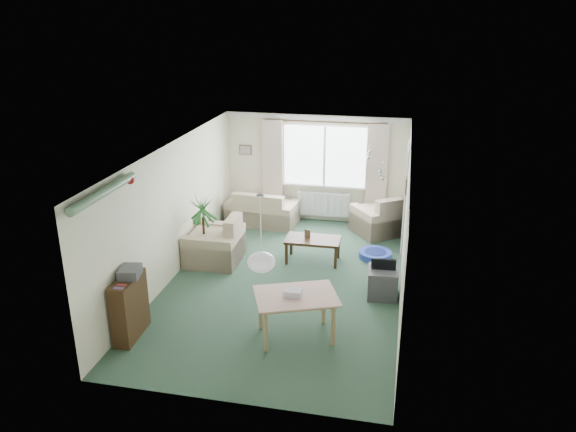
% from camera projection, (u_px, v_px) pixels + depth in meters
% --- Properties ---
extents(ground, '(6.50, 6.50, 0.00)m').
position_uv_depth(ground, '(284.00, 283.00, 9.88)').
color(ground, '#294535').
extents(window, '(1.80, 0.03, 1.30)m').
position_uv_depth(window, '(325.00, 156.00, 12.27)').
color(window, white).
extents(curtain_rod, '(2.60, 0.03, 0.03)m').
position_uv_depth(curtain_rod, '(325.00, 122.00, 11.93)').
color(curtain_rod, black).
extents(curtain_left, '(0.45, 0.08, 2.00)m').
position_uv_depth(curtain_left, '(273.00, 165.00, 12.49)').
color(curtain_left, beige).
extents(curtain_right, '(0.45, 0.08, 2.00)m').
position_uv_depth(curtain_right, '(377.00, 170.00, 12.04)').
color(curtain_right, beige).
extents(radiator, '(1.20, 0.10, 0.55)m').
position_uv_depth(radiator, '(323.00, 204.00, 12.62)').
color(radiator, white).
extents(doorway, '(0.03, 0.95, 2.00)m').
position_uv_depth(doorway, '(405.00, 198.00, 11.16)').
color(doorway, black).
extents(pendant_lamp, '(0.36, 0.36, 0.36)m').
position_uv_depth(pendant_lamp, '(261.00, 262.00, 7.21)').
color(pendant_lamp, white).
extents(tinsel_garland, '(1.60, 1.60, 0.12)m').
position_uv_depth(tinsel_garland, '(104.00, 192.00, 7.34)').
color(tinsel_garland, '#196626').
extents(bauble_cluster_a, '(0.20, 0.20, 0.20)m').
position_uv_depth(bauble_cluster_a, '(369.00, 152.00, 9.67)').
color(bauble_cluster_a, silver).
extents(bauble_cluster_b, '(0.20, 0.20, 0.20)m').
position_uv_depth(bauble_cluster_b, '(383.00, 171.00, 8.52)').
color(bauble_cluster_b, silver).
extents(wall_picture_back, '(0.28, 0.03, 0.22)m').
position_uv_depth(wall_picture_back, '(245.00, 150.00, 12.61)').
color(wall_picture_back, brown).
extents(wall_picture_right, '(0.03, 0.24, 0.30)m').
position_uv_depth(wall_picture_right, '(406.00, 186.00, 10.05)').
color(wall_picture_right, brown).
extents(sofa, '(1.59, 0.94, 0.76)m').
position_uv_depth(sofa, '(262.00, 207.00, 12.48)').
color(sofa, beige).
rests_on(sofa, ground).
extents(armchair_corner, '(1.31, 1.30, 0.86)m').
position_uv_depth(armchair_corner, '(379.00, 214.00, 11.94)').
color(armchair_corner, beige).
rests_on(armchair_corner, ground).
extents(armchair_left, '(0.99, 1.04, 0.92)m').
position_uv_depth(armchair_left, '(214.00, 239.00, 10.58)').
color(armchair_left, beige).
rests_on(armchair_left, ground).
extents(coffee_table, '(1.03, 0.58, 0.46)m').
position_uv_depth(coffee_table, '(313.00, 250.00, 10.66)').
color(coffee_table, black).
rests_on(coffee_table, ground).
extents(photo_frame, '(0.12, 0.06, 0.16)m').
position_uv_depth(photo_frame, '(307.00, 233.00, 10.60)').
color(photo_frame, '#4D3A27').
rests_on(photo_frame, coffee_table).
extents(bookshelf, '(0.29, 0.78, 0.94)m').
position_uv_depth(bookshelf, '(130.00, 307.00, 8.13)').
color(bookshelf, black).
rests_on(bookshelf, ground).
extents(hifi_box, '(0.34, 0.40, 0.14)m').
position_uv_depth(hifi_box, '(130.00, 272.00, 8.01)').
color(hifi_box, '#3F4044').
rests_on(hifi_box, bookshelf).
extents(houseplant, '(0.69, 0.69, 1.33)m').
position_uv_depth(houseplant, '(204.00, 230.00, 10.43)').
color(houseplant, '#286623').
rests_on(houseplant, ground).
extents(dining_table, '(1.25, 1.05, 0.66)m').
position_uv_depth(dining_table, '(296.00, 317.00, 8.16)').
color(dining_table, tan).
rests_on(dining_table, ground).
extents(gift_box, '(0.26, 0.19, 0.12)m').
position_uv_depth(gift_box, '(293.00, 294.00, 8.00)').
color(gift_box, silver).
rests_on(gift_box, dining_table).
extents(tv_cube, '(0.52, 0.56, 0.49)m').
position_uv_depth(tv_cube, '(382.00, 283.00, 9.36)').
color(tv_cube, '#323135').
rests_on(tv_cube, ground).
extents(pet_bed, '(0.67, 0.67, 0.13)m').
position_uv_depth(pet_bed, '(375.00, 255.00, 10.86)').
color(pet_bed, navy).
rests_on(pet_bed, ground).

